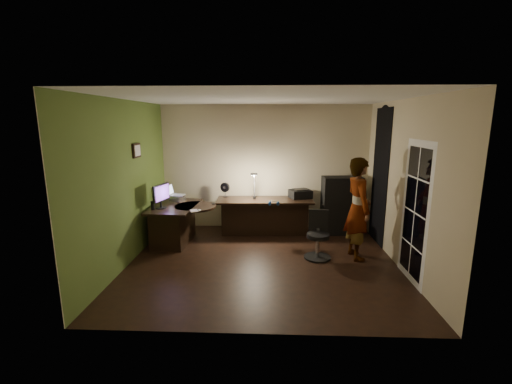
{
  "coord_description": "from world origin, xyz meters",
  "views": [
    {
      "loc": [
        0.12,
        -5.45,
        2.37
      ],
      "look_at": [
        -0.15,
        1.05,
        1.0
      ],
      "focal_mm": 24.0,
      "sensor_mm": 36.0,
      "label": 1
    }
  ],
  "objects_px": {
    "monitor": "(161,200)",
    "person": "(358,209)",
    "cabinet": "(341,205)",
    "office_chair": "(318,235)",
    "desk_right": "(265,217)",
    "desk_left": "(176,224)"
  },
  "relations": [
    {
      "from": "desk_left",
      "to": "cabinet",
      "type": "relative_size",
      "value": 1.07
    },
    {
      "from": "desk_right",
      "to": "person",
      "type": "height_order",
      "value": "person"
    },
    {
      "from": "cabinet",
      "to": "office_chair",
      "type": "xyz_separation_m",
      "value": [
        -0.67,
        -1.4,
        -0.19
      ]
    },
    {
      "from": "desk_left",
      "to": "monitor",
      "type": "xyz_separation_m",
      "value": [
        -0.2,
        -0.22,
        0.54
      ]
    },
    {
      "from": "cabinet",
      "to": "person",
      "type": "bearing_deg",
      "value": -93.27
    },
    {
      "from": "cabinet",
      "to": "person",
      "type": "distance_m",
      "value": 1.36
    },
    {
      "from": "office_chair",
      "to": "desk_left",
      "type": "bearing_deg",
      "value": 172.04
    },
    {
      "from": "desk_right",
      "to": "person",
      "type": "bearing_deg",
      "value": -39.6
    },
    {
      "from": "cabinet",
      "to": "monitor",
      "type": "distance_m",
      "value": 3.69
    },
    {
      "from": "person",
      "to": "monitor",
      "type": "bearing_deg",
      "value": 74.49
    },
    {
      "from": "desk_left",
      "to": "office_chair",
      "type": "bearing_deg",
      "value": -11.56
    },
    {
      "from": "desk_left",
      "to": "monitor",
      "type": "bearing_deg",
      "value": -130.21
    },
    {
      "from": "desk_right",
      "to": "monitor",
      "type": "relative_size",
      "value": 3.98
    },
    {
      "from": "monitor",
      "to": "office_chair",
      "type": "xyz_separation_m",
      "value": [
        2.88,
        -0.47,
        -0.5
      ]
    },
    {
      "from": "desk_left",
      "to": "cabinet",
      "type": "xyz_separation_m",
      "value": [
        3.35,
        0.72,
        0.23
      ]
    },
    {
      "from": "desk_left",
      "to": "person",
      "type": "bearing_deg",
      "value": -7.63
    },
    {
      "from": "office_chair",
      "to": "person",
      "type": "relative_size",
      "value": 0.47
    },
    {
      "from": "person",
      "to": "cabinet",
      "type": "bearing_deg",
      "value": -9.08
    },
    {
      "from": "desk_right",
      "to": "office_chair",
      "type": "height_order",
      "value": "office_chair"
    },
    {
      "from": "monitor",
      "to": "person",
      "type": "xyz_separation_m",
      "value": [
        3.55,
        -0.4,
        -0.03
      ]
    },
    {
      "from": "cabinet",
      "to": "office_chair",
      "type": "bearing_deg",
      "value": -118.85
    },
    {
      "from": "desk_right",
      "to": "cabinet",
      "type": "height_order",
      "value": "cabinet"
    }
  ]
}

